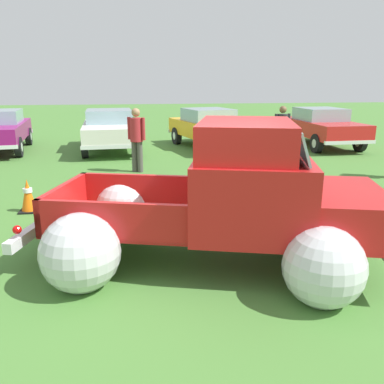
% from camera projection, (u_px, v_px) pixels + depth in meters
% --- Properties ---
extents(ground_plane, '(80.00, 80.00, 0.00)m').
position_uv_depth(ground_plane, '(202.00, 260.00, 5.57)').
color(ground_plane, '#477A33').
extents(vintage_pickup_truck, '(4.96, 3.67, 1.96)m').
position_uv_depth(vintage_pickup_truck, '(231.00, 209.00, 5.32)').
color(vintage_pickup_truck, black).
rests_on(vintage_pickup_truck, ground).
extents(show_car_1, '(2.13, 4.44, 1.43)m').
position_uv_depth(show_car_1, '(110.00, 128.00, 14.27)').
color(show_car_1, black).
rests_on(show_car_1, ground).
extents(show_car_2, '(2.77, 4.49, 1.43)m').
position_uv_depth(show_car_2, '(209.00, 127.00, 14.77)').
color(show_car_2, black).
rests_on(show_car_2, ground).
extents(show_car_3, '(1.92, 4.23, 1.43)m').
position_uv_depth(show_car_3, '(321.00, 126.00, 15.13)').
color(show_car_3, black).
rests_on(show_car_3, ground).
extents(spectator_0, '(0.54, 0.38, 1.67)m').
position_uv_depth(spectator_0, '(282.00, 129.00, 12.45)').
color(spectator_0, gray).
rests_on(spectator_0, ground).
extents(spectator_2, '(0.50, 0.47, 1.72)m').
position_uv_depth(spectator_2, '(137.00, 136.00, 10.74)').
color(spectator_2, '#4C4742').
rests_on(spectator_2, ground).
extents(lane_cone_0, '(0.36, 0.36, 0.63)m').
position_uv_depth(lane_cone_0, '(341.00, 191.00, 7.87)').
color(lane_cone_0, black).
rests_on(lane_cone_0, ground).
extents(lane_cone_1, '(0.36, 0.36, 0.63)m').
position_uv_depth(lane_cone_1, '(28.00, 196.00, 7.56)').
color(lane_cone_1, black).
rests_on(lane_cone_1, ground).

